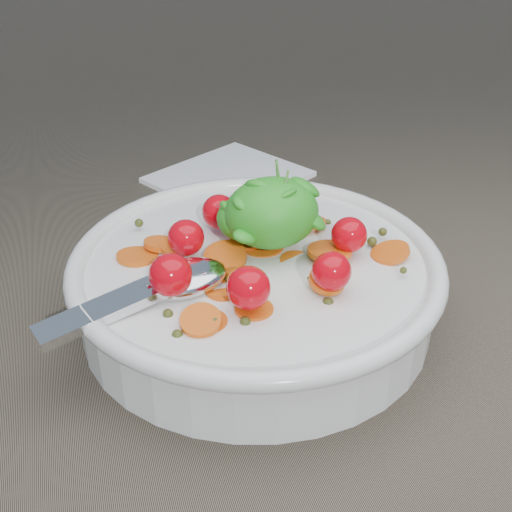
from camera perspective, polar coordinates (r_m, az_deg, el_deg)
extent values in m
plane|color=brown|center=(0.57, -0.41, -4.36)|extent=(6.00, 6.00, 0.00)
cylinder|color=white|center=(0.54, 0.00, -2.93)|extent=(0.29, 0.29, 0.06)
torus|color=white|center=(0.53, 0.00, -0.39)|extent=(0.31, 0.31, 0.02)
cylinder|color=white|center=(0.56, 0.00, -5.04)|extent=(0.15, 0.15, 0.01)
cylinder|color=brown|center=(0.54, 0.00, -2.93)|extent=(0.27, 0.27, 0.04)
cylinder|color=orange|center=(0.53, 6.58, 0.45)|extent=(0.05, 0.05, 0.01)
cylinder|color=orange|center=(0.55, -0.54, 1.68)|extent=(0.05, 0.05, 0.01)
cylinder|color=orange|center=(0.59, 2.92, 4.26)|extent=(0.04, 0.04, 0.01)
cylinder|color=orange|center=(0.52, -6.56, -1.69)|extent=(0.04, 0.04, 0.01)
cylinder|color=orange|center=(0.46, -4.44, -5.94)|extent=(0.04, 0.04, 0.01)
cylinder|color=orange|center=(0.55, 0.58, 1.00)|extent=(0.05, 0.05, 0.01)
cylinder|color=orange|center=(0.51, -3.27, -1.29)|extent=(0.04, 0.04, 0.02)
cylinder|color=orange|center=(0.49, 6.33, -2.16)|extent=(0.04, 0.04, 0.02)
cylinder|color=orange|center=(0.52, -2.76, -0.09)|extent=(0.04, 0.04, 0.02)
cylinder|color=orange|center=(0.53, 3.73, -0.70)|extent=(0.04, 0.04, 0.01)
cylinder|color=orange|center=(0.54, -10.50, -0.05)|extent=(0.04, 0.04, 0.01)
cylinder|color=orange|center=(0.49, -2.89, -3.24)|extent=(0.04, 0.04, 0.02)
cylinder|color=orange|center=(0.52, -2.97, -1.16)|extent=(0.04, 0.04, 0.01)
cylinder|color=orange|center=(0.58, -0.67, 3.87)|extent=(0.04, 0.04, 0.01)
cylinder|color=orange|center=(0.55, -8.39, 1.07)|extent=(0.04, 0.04, 0.01)
cylinder|color=orange|center=(0.50, -0.73, -2.39)|extent=(0.04, 0.04, 0.02)
cylinder|color=orange|center=(0.54, -7.04, 1.02)|extent=(0.04, 0.04, 0.01)
cylinder|color=orange|center=(0.58, 0.27, 2.61)|extent=(0.04, 0.04, 0.02)
cylinder|color=orange|center=(0.45, -4.95, -5.72)|extent=(0.03, 0.03, 0.01)
cylinder|color=orange|center=(0.54, 11.84, 0.30)|extent=(0.04, 0.05, 0.02)
cylinder|color=orange|center=(0.58, 4.72, 2.90)|extent=(0.04, 0.04, 0.01)
cylinder|color=orange|center=(0.47, -0.19, -4.81)|extent=(0.04, 0.04, 0.01)
cylinder|color=orange|center=(0.62, 2.90, 4.98)|extent=(0.05, 0.05, 0.02)
sphere|color=#3C4316|center=(0.48, 0.56, -2.32)|extent=(0.01, 0.01, 0.01)
sphere|color=#3C4316|center=(0.58, 0.94, 2.98)|extent=(0.01, 0.01, 0.01)
sphere|color=#3C4316|center=(0.50, -2.36, -2.17)|extent=(0.01, 0.01, 0.01)
sphere|color=#3C4316|center=(0.48, 6.42, -4.19)|extent=(0.01, 0.01, 0.01)
sphere|color=#3C4316|center=(0.47, -7.83, -5.13)|extent=(0.01, 0.01, 0.01)
sphere|color=#3C4316|center=(0.48, -0.73, -2.52)|extent=(0.01, 0.01, 0.01)
sphere|color=#3C4316|center=(0.49, 5.79, -2.68)|extent=(0.01, 0.01, 0.01)
sphere|color=#3C4316|center=(0.56, -0.92, 2.16)|extent=(0.01, 0.01, 0.01)
sphere|color=#3C4316|center=(0.52, 12.97, -1.25)|extent=(0.01, 0.01, 0.01)
sphere|color=#3C4316|center=(0.52, -4.17, -1.14)|extent=(0.01, 0.01, 0.01)
sphere|color=#3C4316|center=(0.51, 4.84, -2.12)|extent=(0.01, 0.01, 0.01)
sphere|color=#3C4316|center=(0.45, -3.63, -5.91)|extent=(0.01, 0.01, 0.01)
sphere|color=#3C4316|center=(0.45, -7.00, -7.01)|extent=(0.01, 0.01, 0.01)
sphere|color=#3C4316|center=(0.56, 11.20, 2.12)|extent=(0.01, 0.01, 0.01)
sphere|color=#3C4316|center=(0.59, 6.33, 2.88)|extent=(0.01, 0.01, 0.01)
sphere|color=#3C4316|center=(0.46, -0.96, -5.86)|extent=(0.01, 0.01, 0.01)
sphere|color=#3C4316|center=(0.56, -0.44, 1.61)|extent=(0.01, 0.01, 0.01)
sphere|color=#3C4316|center=(0.60, 5.06, 3.94)|extent=(0.01, 0.01, 0.01)
sphere|color=#3C4316|center=(0.55, 10.28, 1.27)|extent=(0.01, 0.01, 0.01)
sphere|color=#3C4316|center=(0.58, -10.36, 2.90)|extent=(0.01, 0.01, 0.01)
sphere|color=#C4020E|center=(0.53, 8.28, 1.88)|extent=(0.03, 0.03, 0.03)
sphere|color=#C4020E|center=(0.58, 3.25, 4.92)|extent=(0.03, 0.03, 0.03)
sphere|color=#C4020E|center=(0.56, -3.30, 3.96)|extent=(0.03, 0.03, 0.03)
sphere|color=#C4020E|center=(0.52, -6.25, 1.63)|extent=(0.03, 0.03, 0.03)
sphere|color=#C4020E|center=(0.47, -7.61, -1.69)|extent=(0.03, 0.03, 0.03)
sphere|color=#C4020E|center=(0.46, -0.67, -2.86)|extent=(0.03, 0.03, 0.03)
sphere|color=#C4020E|center=(0.48, 6.73, -1.37)|extent=(0.03, 0.03, 0.03)
ellipsoid|color=green|center=(0.52, 1.42, 3.87)|extent=(0.08, 0.07, 0.06)
ellipsoid|color=green|center=(0.53, -1.11, 3.36)|extent=(0.05, 0.05, 0.04)
ellipsoid|color=green|center=(0.52, -1.19, 3.95)|extent=(0.03, 0.03, 0.02)
ellipsoid|color=green|center=(0.52, 0.48, 6.13)|extent=(0.04, 0.04, 0.03)
ellipsoid|color=green|center=(0.51, -0.05, 3.00)|extent=(0.02, 0.02, 0.02)
ellipsoid|color=green|center=(0.51, 1.46, 5.79)|extent=(0.03, 0.02, 0.02)
ellipsoid|color=green|center=(0.52, 4.97, 3.38)|extent=(0.03, 0.04, 0.03)
ellipsoid|color=green|center=(0.53, 2.51, 5.56)|extent=(0.03, 0.03, 0.03)
ellipsoid|color=green|center=(0.51, 1.46, 4.37)|extent=(0.03, 0.03, 0.01)
ellipsoid|color=green|center=(0.53, 1.90, 6.46)|extent=(0.03, 0.03, 0.02)
ellipsoid|color=green|center=(0.53, 0.55, 4.35)|extent=(0.02, 0.03, 0.03)
ellipsoid|color=green|center=(0.51, 2.32, 5.24)|extent=(0.04, 0.03, 0.03)
ellipsoid|color=green|center=(0.53, 4.41, 6.14)|extent=(0.04, 0.04, 0.03)
ellipsoid|color=green|center=(0.51, -1.28, 4.67)|extent=(0.02, 0.02, 0.02)
ellipsoid|color=green|center=(0.55, 1.74, 4.96)|extent=(0.03, 0.02, 0.02)
ellipsoid|color=green|center=(0.51, 1.61, 5.14)|extent=(0.03, 0.03, 0.02)
ellipsoid|color=green|center=(0.52, 1.62, 4.41)|extent=(0.02, 0.02, 0.01)
ellipsoid|color=green|center=(0.50, -0.97, 1.77)|extent=(0.03, 0.02, 0.02)
ellipsoid|color=green|center=(0.51, 1.47, 6.02)|extent=(0.02, 0.03, 0.02)
ellipsoid|color=green|center=(0.51, -0.59, 3.37)|extent=(0.02, 0.02, 0.02)
ellipsoid|color=green|center=(0.53, -2.32, 4.18)|extent=(0.03, 0.03, 0.03)
cylinder|color=#4C8C33|center=(0.53, 2.04, 6.01)|extent=(0.01, 0.01, 0.05)
cylinder|color=#4C8C33|center=(0.51, 2.39, 4.85)|extent=(0.01, 0.02, 0.05)
cylinder|color=#4C8C33|center=(0.53, 2.28, 5.71)|extent=(0.01, 0.00, 0.05)
ellipsoid|color=silver|center=(0.50, -6.21, -1.98)|extent=(0.08, 0.06, 0.02)
cube|color=silver|center=(0.48, -11.79, -4.03)|extent=(0.13, 0.06, 0.02)
cylinder|color=silver|center=(0.49, -8.41, -2.65)|extent=(0.03, 0.02, 0.01)
cube|color=white|center=(0.81, -2.45, 7.03)|extent=(0.22, 0.21, 0.01)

